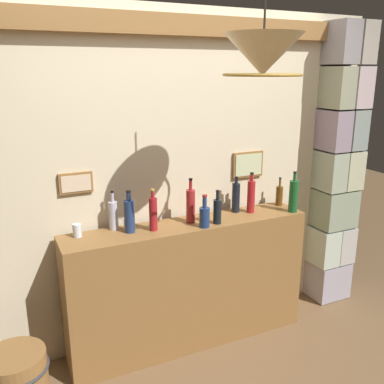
{
  "coord_description": "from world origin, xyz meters",
  "views": [
    {
      "loc": [
        -1.23,
        -1.79,
        2.04
      ],
      "look_at": [
        0.0,
        0.8,
        1.23
      ],
      "focal_mm": 40.0,
      "sensor_mm": 36.0,
      "label": 1
    }
  ],
  "objects_px": {
    "liquor_bottle_sherry": "(251,196)",
    "liquor_bottle_bourbon": "(191,205)",
    "liquor_bottle_tequila": "(279,195)",
    "glass_tumbler_rocks": "(77,230)",
    "liquor_bottle_amaro": "(205,216)",
    "liquor_bottle_scotch": "(217,211)",
    "liquor_bottle_brandy": "(153,213)",
    "liquor_bottle_rum": "(293,196)",
    "liquor_bottle_port": "(236,197)",
    "liquor_bottle_whiskey": "(129,215)",
    "liquor_bottle_gin": "(113,215)",
    "pendant_lamp": "(263,56)"
  },
  "relations": [
    {
      "from": "liquor_bottle_tequila",
      "to": "liquor_bottle_bourbon",
      "type": "xyz_separation_m",
      "value": [
        -0.83,
        -0.06,
        0.05
      ]
    },
    {
      "from": "liquor_bottle_whiskey",
      "to": "liquor_bottle_bourbon",
      "type": "height_order",
      "value": "liquor_bottle_bourbon"
    },
    {
      "from": "liquor_bottle_rum",
      "to": "liquor_bottle_brandy",
      "type": "height_order",
      "value": "liquor_bottle_rum"
    },
    {
      "from": "liquor_bottle_gin",
      "to": "liquor_bottle_bourbon",
      "type": "height_order",
      "value": "liquor_bottle_bourbon"
    },
    {
      "from": "liquor_bottle_brandy",
      "to": "liquor_bottle_scotch",
      "type": "bearing_deg",
      "value": -8.29
    },
    {
      "from": "liquor_bottle_rum",
      "to": "glass_tumbler_rocks",
      "type": "bearing_deg",
      "value": 173.31
    },
    {
      "from": "liquor_bottle_sherry",
      "to": "glass_tumbler_rocks",
      "type": "xyz_separation_m",
      "value": [
        -1.32,
        0.06,
        -0.09
      ]
    },
    {
      "from": "liquor_bottle_rum",
      "to": "liquor_bottle_amaro",
      "type": "xyz_separation_m",
      "value": [
        -0.78,
        -0.01,
        -0.05
      ]
    },
    {
      "from": "liquor_bottle_bourbon",
      "to": "liquor_bottle_sherry",
      "type": "bearing_deg",
      "value": 0.8
    },
    {
      "from": "liquor_bottle_sherry",
      "to": "liquor_bottle_brandy",
      "type": "relative_size",
      "value": 1.08
    },
    {
      "from": "liquor_bottle_tequila",
      "to": "pendant_lamp",
      "type": "xyz_separation_m",
      "value": [
        -0.68,
        -0.68,
        1.06
      ]
    },
    {
      "from": "liquor_bottle_port",
      "to": "liquor_bottle_brandy",
      "type": "bearing_deg",
      "value": -171.93
    },
    {
      "from": "liquor_bottle_amaro",
      "to": "liquor_bottle_scotch",
      "type": "distance_m",
      "value": 0.12
    },
    {
      "from": "liquor_bottle_rum",
      "to": "liquor_bottle_brandy",
      "type": "distance_m",
      "value": 1.13
    },
    {
      "from": "liquor_bottle_rum",
      "to": "liquor_bottle_bourbon",
      "type": "bearing_deg",
      "value": 171.39
    },
    {
      "from": "liquor_bottle_tequila",
      "to": "liquor_bottle_bourbon",
      "type": "bearing_deg",
      "value": -175.83
    },
    {
      "from": "liquor_bottle_rum",
      "to": "liquor_bottle_brandy",
      "type": "xyz_separation_m",
      "value": [
        -1.12,
        0.09,
        -0.01
      ]
    },
    {
      "from": "liquor_bottle_scotch",
      "to": "liquor_bottle_rum",
      "type": "bearing_deg",
      "value": -1.82
    },
    {
      "from": "liquor_bottle_rum",
      "to": "glass_tumbler_rocks",
      "type": "distance_m",
      "value": 1.64
    },
    {
      "from": "liquor_bottle_rum",
      "to": "liquor_bottle_brandy",
      "type": "relative_size",
      "value": 1.09
    },
    {
      "from": "liquor_bottle_scotch",
      "to": "liquor_bottle_bourbon",
      "type": "height_order",
      "value": "liquor_bottle_bourbon"
    },
    {
      "from": "liquor_bottle_rum",
      "to": "liquor_bottle_whiskey",
      "type": "bearing_deg",
      "value": 174.38
    },
    {
      "from": "glass_tumbler_rocks",
      "to": "pendant_lamp",
      "type": "height_order",
      "value": "pendant_lamp"
    },
    {
      "from": "liquor_bottle_amaro",
      "to": "liquor_bottle_scotch",
      "type": "xyz_separation_m",
      "value": [
        0.12,
        0.03,
        0.01
      ]
    },
    {
      "from": "liquor_bottle_sherry",
      "to": "liquor_bottle_gin",
      "type": "xyz_separation_m",
      "value": [
        -1.06,
        0.09,
        -0.03
      ]
    },
    {
      "from": "liquor_bottle_port",
      "to": "liquor_bottle_whiskey",
      "type": "distance_m",
      "value": 0.88
    },
    {
      "from": "liquor_bottle_port",
      "to": "pendant_lamp",
      "type": "distance_m",
      "value": 1.26
    },
    {
      "from": "liquor_bottle_brandy",
      "to": "liquor_bottle_bourbon",
      "type": "height_order",
      "value": "liquor_bottle_bourbon"
    },
    {
      "from": "liquor_bottle_amaro",
      "to": "liquor_bottle_bourbon",
      "type": "xyz_separation_m",
      "value": [
        -0.05,
        0.13,
        0.05
      ]
    },
    {
      "from": "liquor_bottle_port",
      "to": "pendant_lamp",
      "type": "xyz_separation_m",
      "value": [
        -0.28,
        -0.69,
        1.02
      ]
    },
    {
      "from": "liquor_bottle_sherry",
      "to": "liquor_bottle_bourbon",
      "type": "xyz_separation_m",
      "value": [
        -0.52,
        -0.01,
        -0.0
      ]
    },
    {
      "from": "liquor_bottle_sherry",
      "to": "pendant_lamp",
      "type": "height_order",
      "value": "pendant_lamp"
    },
    {
      "from": "liquor_bottle_amaro",
      "to": "liquor_bottle_brandy",
      "type": "height_order",
      "value": "liquor_bottle_brandy"
    },
    {
      "from": "liquor_bottle_whiskey",
      "to": "liquor_bottle_bourbon",
      "type": "bearing_deg",
      "value": -0.18
    },
    {
      "from": "liquor_bottle_tequila",
      "to": "liquor_bottle_bourbon",
      "type": "height_order",
      "value": "liquor_bottle_bourbon"
    },
    {
      "from": "liquor_bottle_sherry",
      "to": "liquor_bottle_brandy",
      "type": "xyz_separation_m",
      "value": [
        -0.82,
        -0.04,
        -0.01
      ]
    },
    {
      "from": "liquor_bottle_gin",
      "to": "liquor_bottle_bourbon",
      "type": "xyz_separation_m",
      "value": [
        0.54,
        -0.1,
        0.03
      ]
    },
    {
      "from": "liquor_bottle_port",
      "to": "liquor_bottle_bourbon",
      "type": "height_order",
      "value": "liquor_bottle_bourbon"
    },
    {
      "from": "liquor_bottle_tequila",
      "to": "liquor_bottle_brandy",
      "type": "xyz_separation_m",
      "value": [
        -1.13,
        -0.1,
        0.04
      ]
    },
    {
      "from": "liquor_bottle_rum",
      "to": "liquor_bottle_port",
      "type": "height_order",
      "value": "liquor_bottle_rum"
    },
    {
      "from": "liquor_bottle_scotch",
      "to": "liquor_bottle_port",
      "type": "relative_size",
      "value": 0.88
    },
    {
      "from": "liquor_bottle_scotch",
      "to": "liquor_bottle_bourbon",
      "type": "bearing_deg",
      "value": 147.6
    },
    {
      "from": "liquor_bottle_amaro",
      "to": "liquor_bottle_tequila",
      "type": "bearing_deg",
      "value": 13.77
    },
    {
      "from": "liquor_bottle_rum",
      "to": "liquor_bottle_amaro",
      "type": "height_order",
      "value": "liquor_bottle_rum"
    },
    {
      "from": "liquor_bottle_rum",
      "to": "liquor_bottle_gin",
      "type": "height_order",
      "value": "liquor_bottle_rum"
    },
    {
      "from": "pendant_lamp",
      "to": "liquor_bottle_gin",
      "type": "bearing_deg",
      "value": 133.7
    },
    {
      "from": "glass_tumbler_rocks",
      "to": "liquor_bottle_whiskey",
      "type": "bearing_deg",
      "value": -10.62
    },
    {
      "from": "liquor_bottle_tequila",
      "to": "glass_tumbler_rocks",
      "type": "distance_m",
      "value": 1.63
    },
    {
      "from": "liquor_bottle_gin",
      "to": "liquor_bottle_brandy",
      "type": "relative_size",
      "value": 0.94
    },
    {
      "from": "liquor_bottle_gin",
      "to": "liquor_bottle_brandy",
      "type": "height_order",
      "value": "liquor_bottle_brandy"
    }
  ]
}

